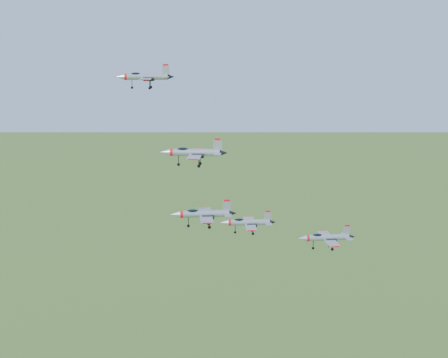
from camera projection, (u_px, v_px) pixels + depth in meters
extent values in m
cylinder|color=#959AA0|center=(146.00, 77.00, 130.31)|extent=(9.14, 2.97, 1.31)
cone|color=#959AA0|center=(120.00, 77.00, 130.24)|extent=(2.02, 1.62, 1.31)
cone|color=black|center=(171.00, 77.00, 130.38)|extent=(1.59, 1.35, 1.11)
ellipsoid|color=black|center=(135.00, 74.00, 130.17)|extent=(2.35, 1.34, 0.83)
cube|color=#959AA0|center=(146.00, 79.00, 127.63)|extent=(3.10, 4.78, 0.14)
cube|color=#959AA0|center=(149.00, 77.00, 133.11)|extent=(3.10, 4.78, 0.14)
cube|color=#959AA0|center=(166.00, 70.00, 130.06)|extent=(1.50, 0.40, 2.11)
cube|color=red|center=(166.00, 65.00, 129.80)|extent=(1.11, 0.34, 0.35)
cylinder|color=#959AA0|center=(195.00, 152.00, 128.22)|extent=(10.35, 4.17, 1.49)
cone|color=#959AA0|center=(165.00, 152.00, 128.62)|extent=(2.38, 1.98, 1.49)
cone|color=black|center=(224.00, 153.00, 127.83)|extent=(1.88, 1.65, 1.27)
ellipsoid|color=black|center=(183.00, 150.00, 128.26)|extent=(2.72, 1.70, 0.95)
cube|color=#959AA0|center=(194.00, 157.00, 125.15)|extent=(3.88, 5.56, 0.16)
cube|color=#959AA0|center=(198.00, 151.00, 131.39)|extent=(3.88, 5.56, 0.16)
cube|color=#959AA0|center=(218.00, 145.00, 127.56)|extent=(1.69, 0.59, 2.41)
cube|color=red|center=(218.00, 139.00, 127.27)|extent=(1.26, 0.49, 0.40)
cylinder|color=#959AA0|center=(205.00, 214.00, 108.56)|extent=(8.66, 2.27, 1.24)
cone|color=#959AA0|center=(175.00, 214.00, 108.17)|extent=(1.85, 1.44, 1.24)
cone|color=black|center=(233.00, 213.00, 108.95)|extent=(1.45, 1.21, 1.05)
ellipsoid|color=black|center=(193.00, 211.00, 108.30)|extent=(2.19, 1.14, 0.79)
cube|color=#959AA0|center=(207.00, 220.00, 106.05)|extent=(2.68, 4.42, 0.13)
cube|color=#959AA0|center=(205.00, 211.00, 111.22)|extent=(2.68, 4.42, 0.13)
cube|color=#959AA0|center=(227.00, 206.00, 108.57)|extent=(1.43, 0.29, 2.00)
cube|color=red|center=(227.00, 200.00, 108.33)|extent=(1.06, 0.26, 0.33)
cylinder|color=#959AA0|center=(249.00, 222.00, 134.13)|extent=(8.99, 2.76, 1.29)
cone|color=#959AA0|center=(224.00, 223.00, 133.96)|extent=(1.97, 1.57, 1.29)
cone|color=black|center=(273.00, 222.00, 134.29)|extent=(1.55, 1.31, 1.09)
ellipsoid|color=black|center=(239.00, 220.00, 133.95)|extent=(2.30, 1.28, 0.82)
cube|color=#959AA0|center=(251.00, 227.00, 131.50)|extent=(2.97, 4.67, 0.14)
cube|color=#959AA0|center=(249.00, 220.00, 136.88)|extent=(2.97, 4.67, 0.14)
cube|color=#959AA0|center=(268.00, 216.00, 133.95)|extent=(1.48, 0.37, 2.08)
cube|color=red|center=(268.00, 211.00, 133.70)|extent=(1.10, 0.32, 0.35)
cylinder|color=#959AA0|center=(328.00, 237.00, 121.99)|extent=(8.54, 2.01, 1.22)
cone|color=#959AA0|center=(302.00, 238.00, 121.46)|extent=(1.80, 1.37, 1.22)
cone|color=black|center=(352.00, 237.00, 122.50)|extent=(1.41, 1.16, 1.04)
ellipsoid|color=black|center=(317.00, 236.00, 121.67)|extent=(2.14, 1.07, 0.78)
cube|color=#959AA0|center=(332.00, 243.00, 119.52)|extent=(2.54, 4.32, 0.13)
cube|color=#959AA0|center=(325.00, 234.00, 124.61)|extent=(2.54, 4.32, 0.13)
cube|color=#959AA0|center=(347.00, 231.00, 122.11)|extent=(1.41, 0.24, 1.97)
cube|color=red|center=(347.00, 226.00, 121.87)|extent=(1.04, 0.23, 0.33)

